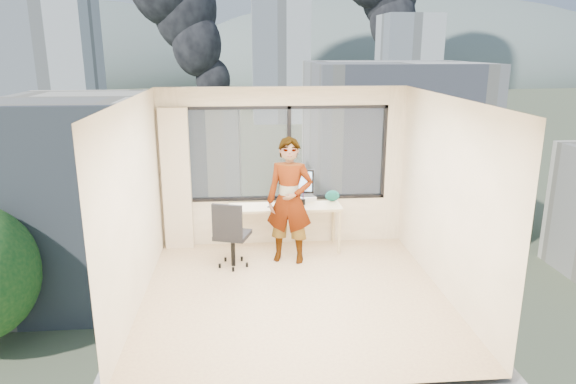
{
  "coord_description": "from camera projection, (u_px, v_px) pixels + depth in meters",
  "views": [
    {
      "loc": [
        -0.61,
        -6.31,
        3.19
      ],
      "look_at": [
        0.0,
        1.0,
        1.15
      ],
      "focal_mm": 32.45,
      "sensor_mm": 36.0,
      "label": 1
    }
  ],
  "objects": [
    {
      "name": "floor",
      "position": [
        294.0,
        295.0,
        6.96
      ],
      "size": [
        4.0,
        4.0,
        0.01
      ],
      "primitive_type": "cube",
      "color": "beige",
      "rests_on": "ground"
    },
    {
      "name": "near_bldg_b",
      "position": [
        388.0,
        155.0,
        46.01
      ],
      "size": [
        14.0,
        13.0,
        16.0
      ],
      "primitive_type": "cube",
      "color": "beige",
      "rests_on": "exterior_ground"
    },
    {
      "name": "window_wall",
      "position": [
        286.0,
        153.0,
        8.48
      ],
      "size": [
        3.3,
        0.16,
        1.55
      ],
      "primitive_type": null,
      "color": "black",
      "rests_on": "ground"
    },
    {
      "name": "wall_left",
      "position": [
        134.0,
        205.0,
        6.45
      ],
      "size": [
        0.01,
        4.0,
        2.6
      ],
      "primitive_type": "cube",
      "color": "beige",
      "rests_on": "ground"
    },
    {
      "name": "hill_a",
      "position": [
        42.0,
        77.0,
        308.39
      ],
      "size": [
        288.0,
        216.0,
        90.0
      ],
      "primitive_type": "ellipsoid",
      "color": "slate",
      "rests_on": "exterior_ground"
    },
    {
      "name": "pen_cup",
      "position": [
        303.0,
        202.0,
        8.36
      ],
      "size": [
        0.09,
        0.09,
        0.1
      ],
      "primitive_type": "cylinder",
      "rotation": [
        0.0,
        0.0,
        0.26
      ],
      "color": "black",
      "rests_on": "desk"
    },
    {
      "name": "desk",
      "position": [
        285.0,
        227.0,
        8.45
      ],
      "size": [
        1.8,
        0.6,
        0.75
      ],
      "primitive_type": "cube",
      "color": "#D0BC8B",
      "rests_on": "floor"
    },
    {
      "name": "exterior_ground",
      "position": [
        247.0,
        121.0,
        125.92
      ],
      "size": [
        400.0,
        400.0,
        0.04
      ],
      "primitive_type": "cube",
      "color": "#515B3D",
      "rests_on": "ground"
    },
    {
      "name": "cellphone",
      "position": [
        271.0,
        207.0,
        8.24
      ],
      "size": [
        0.11,
        0.07,
        0.01
      ],
      "primitive_type": "cube",
      "rotation": [
        0.0,
        0.0,
        -0.31
      ],
      "color": "black",
      "rests_on": "desk"
    },
    {
      "name": "curtain",
      "position": [
        176.0,
        180.0,
        8.32
      ],
      "size": [
        0.45,
        0.14,
        2.3
      ],
      "primitive_type": "cube",
      "color": "beige",
      "rests_on": "floor"
    },
    {
      "name": "hill_b",
      "position": [
        405.0,
        76.0,
        325.89
      ],
      "size": [
        300.0,
        220.0,
        96.0
      ],
      "primitive_type": "ellipsoid",
      "color": "slate",
      "rests_on": "exterior_ground"
    },
    {
      "name": "tree_b",
      "position": [
        337.0,
        300.0,
        27.11
      ],
      "size": [
        7.6,
        7.6,
        9.0
      ],
      "primitive_type": null,
      "color": "#1B531F",
      "rests_on": "exterior_ground"
    },
    {
      "name": "laptop",
      "position": [
        288.0,
        199.0,
        8.27
      ],
      "size": [
        0.43,
        0.44,
        0.22
      ],
      "primitive_type": null,
      "rotation": [
        0.0,
        0.0,
        -0.28
      ],
      "color": "black",
      "rests_on": "desk"
    },
    {
      "name": "far_tower_d",
      "position": [
        33.0,
        70.0,
        147.0
      ],
      "size": [
        16.0,
        14.0,
        22.0
      ],
      "primitive_type": "cube",
      "color": "silver",
      "rests_on": "exterior_ground"
    },
    {
      "name": "monitor",
      "position": [
        296.0,
        186.0,
        8.41
      ],
      "size": [
        0.58,
        0.24,
        0.57
      ],
      "primitive_type": null,
      "rotation": [
        0.0,
        0.0,
        -0.22
      ],
      "color": "black",
      "rests_on": "desk"
    },
    {
      "name": "far_tower_b",
      "position": [
        280.0,
        57.0,
        122.54
      ],
      "size": [
        13.0,
        13.0,
        30.0
      ],
      "primitive_type": "cube",
      "color": "silver",
      "rests_on": "exterior_ground"
    },
    {
      "name": "far_tower_c",
      "position": [
        407.0,
        63.0,
        145.22
      ],
      "size": [
        15.0,
        15.0,
        26.0
      ],
      "primitive_type": "cube",
      "color": "silver",
      "rests_on": "exterior_ground"
    },
    {
      "name": "far_tower_a",
      "position": [
        56.0,
        65.0,
        95.38
      ],
      "size": [
        14.0,
        14.0,
        28.0
      ],
      "primitive_type": "cube",
      "color": "silver",
      "rests_on": "exterior_ground"
    },
    {
      "name": "ceiling",
      "position": [
        295.0,
        98.0,
        6.26
      ],
      "size": [
        4.0,
        4.0,
        0.01
      ],
      "primitive_type": "cube",
      "color": "white",
      "rests_on": "ground"
    },
    {
      "name": "handbag",
      "position": [
        332.0,
        196.0,
        8.55
      ],
      "size": [
        0.25,
        0.15,
        0.18
      ],
      "primitive_type": "ellipsoid",
      "rotation": [
        0.0,
        0.0,
        0.15
      ],
      "color": "#0C4A44",
      "rests_on": "desk"
    },
    {
      "name": "person",
      "position": [
        290.0,
        201.0,
        7.84
      ],
      "size": [
        0.8,
        0.63,
        1.92
      ],
      "primitive_type": "imported",
      "rotation": [
        0.0,
        0.0,
        -0.27
      ],
      "color": "#2D2D33",
      "rests_on": "floor"
    },
    {
      "name": "chair",
      "position": [
        232.0,
        233.0,
        7.75
      ],
      "size": [
        0.67,
        0.67,
        1.05
      ],
      "primitive_type": null,
      "rotation": [
        0.0,
        0.0,
        -0.31
      ],
      "color": "black",
      "rests_on": "floor"
    },
    {
      "name": "wall_right",
      "position": [
        447.0,
        198.0,
        6.77
      ],
      "size": [
        0.01,
        4.0,
        2.6
      ],
      "primitive_type": "cube",
      "color": "beige",
      "rests_on": "ground"
    },
    {
      "name": "tree_c",
      "position": [
        484.0,
        180.0,
        49.53
      ],
      "size": [
        8.4,
        8.4,
        10.0
      ],
      "primitive_type": null,
      "color": "#1B531F",
      "rests_on": "exterior_ground"
    },
    {
      "name": "game_console",
      "position": [
        306.0,
        198.0,
        8.62
      ],
      "size": [
        0.34,
        0.3,
        0.07
      ],
      "primitive_type": "cube",
      "rotation": [
        0.0,
        0.0,
        0.25
      ],
      "color": "white",
      "rests_on": "desk"
    },
    {
      "name": "wall_front",
      "position": [
        315.0,
        265.0,
        4.69
      ],
      "size": [
        4.0,
        0.01,
        2.6
      ],
      "primitive_type": "cube",
      "color": "beige",
      "rests_on": "ground"
    },
    {
      "name": "near_bldg_a",
      "position": [
        128.0,
        196.0,
        36.93
      ],
      "size": [
        16.0,
        12.0,
        14.0
      ],
      "primitive_type": "cube",
      "color": "#EEE1C7",
      "rests_on": "exterior_ground"
    }
  ]
}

